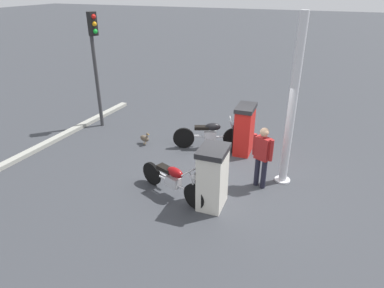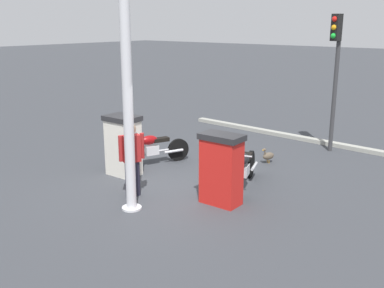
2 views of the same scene
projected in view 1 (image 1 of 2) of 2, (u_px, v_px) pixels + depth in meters
The scene contains 10 objects.
ground_plane at pixel (233, 175), 9.12m from camera, with size 120.00×120.00×0.00m, color #383A3F.
fuel_pump_near at pixel (244, 129), 10.05m from camera, with size 0.57×0.89×1.48m.
fuel_pump_far at pixel (212, 177), 7.61m from camera, with size 0.65×0.84×1.48m.
motorcycle_near_pump at pixel (210, 134), 10.44m from camera, with size 2.09×0.93×0.97m.
motorcycle_far_pump at pixel (173, 180), 8.08m from camera, with size 1.97×0.94×0.94m.
attendant_person at pixel (262, 154), 8.26m from camera, with size 0.56×0.33×1.60m.
wandering_duck at pixel (145, 138), 10.79m from camera, with size 0.43×0.28×0.44m.
roadside_traffic_light at pixel (95, 52), 11.11m from camera, with size 0.40×0.29×3.86m.
canopy_support_pole at pixel (292, 108), 8.02m from camera, with size 0.40×0.40×4.18m.
road_edge_kerb at pixel (56, 139), 11.11m from camera, with size 0.63×7.66×0.12m.
Camera 1 is at (-1.91, 7.70, 4.72)m, focal length 31.74 mm.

